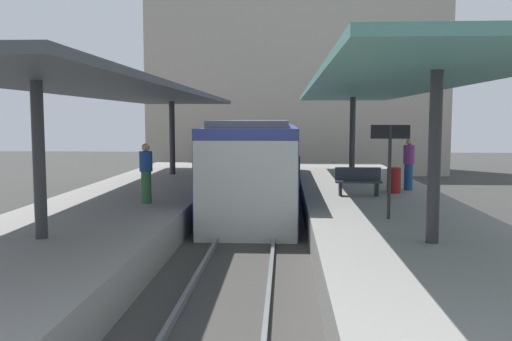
{
  "coord_description": "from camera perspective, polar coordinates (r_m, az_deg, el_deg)",
  "views": [
    {
      "loc": [
        1.0,
        -15.27,
        3.35
      ],
      "look_at": [
        0.09,
        1.73,
        1.74
      ],
      "focal_mm": 38.3,
      "sensor_mm": 36.0,
      "label": 1
    }
  ],
  "objects": [
    {
      "name": "litter_bin",
      "position": [
        17.92,
        14.2,
        -1.0
      ],
      "size": [
        0.44,
        0.44,
        0.8
      ],
      "primitive_type": "cylinder",
      "color": "maroon",
      "rests_on": "platform_right"
    },
    {
      "name": "station_building_backdrop",
      "position": [
        35.34,
        4.13,
        8.88
      ],
      "size": [
        18.0,
        6.0,
        11.0
      ],
      "primitive_type": "cube",
      "color": "#A89E8E",
      "rests_on": "ground_plane"
    },
    {
      "name": "platform_bench",
      "position": [
        17.05,
        10.63,
        -1.03
      ],
      "size": [
        1.4,
        0.41,
        0.86
      ],
      "color": "black",
      "rests_on": "platform_right"
    },
    {
      "name": "passenger_mid_platform",
      "position": [
        18.67,
        15.66,
        0.73
      ],
      "size": [
        0.36,
        0.36,
        1.71
      ],
      "color": "navy",
      "rests_on": "platform_right"
    },
    {
      "name": "ground_plane",
      "position": [
        15.66,
        -0.67,
        -6.93
      ],
      "size": [
        80.0,
        80.0,
        0.0
      ],
      "primitive_type": "plane",
      "color": "#383835"
    },
    {
      "name": "platform_sign",
      "position": [
        13.07,
        13.81,
        2.08
      ],
      "size": [
        0.9,
        0.08,
        2.21
      ],
      "color": "#262628",
      "rests_on": "platform_right"
    },
    {
      "name": "canopy_left",
      "position": [
        17.36,
        -13.11,
        7.83
      ],
      "size": [
        4.18,
        21.0,
        3.24
      ],
      "color": "#333335",
      "rests_on": "platform_left"
    },
    {
      "name": "platform_left",
      "position": [
        16.25,
        -14.21,
        -4.85
      ],
      "size": [
        4.4,
        28.0,
        1.0
      ],
      "primitive_type": "cube",
      "color": "gray",
      "rests_on": "ground_plane"
    },
    {
      "name": "track_ballast",
      "position": [
        15.64,
        -0.67,
        -6.58
      ],
      "size": [
        3.2,
        28.0,
        0.2
      ],
      "primitive_type": "cube",
      "color": "#423F3D",
      "rests_on": "ground_plane"
    },
    {
      "name": "platform_right",
      "position": [
        15.78,
        13.29,
        -5.13
      ],
      "size": [
        4.4,
        28.0,
        1.0
      ],
      "primitive_type": "cube",
      "color": "gray",
      "rests_on": "ground_plane"
    },
    {
      "name": "rail_far_side",
      "position": [
        15.58,
        1.99,
        -5.99
      ],
      "size": [
        0.08,
        28.0,
        0.14
      ],
      "primitive_type": "cube",
      "color": "slate",
      "rests_on": "track_ballast"
    },
    {
      "name": "canopy_right",
      "position": [
        16.93,
        12.72,
        8.45
      ],
      "size": [
        4.18,
        21.0,
        3.41
      ],
      "color": "#333335",
      "rests_on": "platform_right"
    },
    {
      "name": "rail_near_side",
      "position": [
        15.67,
        -3.31,
        -5.93
      ],
      "size": [
        0.08,
        28.0,
        0.14
      ],
      "primitive_type": "cube",
      "color": "slate",
      "rests_on": "track_ballast"
    },
    {
      "name": "commuter_train",
      "position": [
        19.75,
        0.15,
        0.7
      ],
      "size": [
        2.78,
        12.16,
        3.1
      ],
      "color": "#38428C",
      "rests_on": "track_ballast"
    },
    {
      "name": "passenger_near_bench",
      "position": [
        15.45,
        -11.41,
        -0.19
      ],
      "size": [
        0.36,
        0.36,
        1.67
      ],
      "color": "#386B3D",
      "rests_on": "platform_left"
    }
  ]
}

